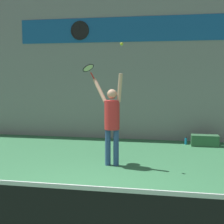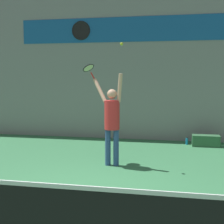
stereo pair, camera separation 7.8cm
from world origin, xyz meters
The scene contains 10 objects.
ground_plane centered at (0.00, 0.00, 0.00)m, with size 18.00×18.00×0.00m, color #387A4C.
back_wall centered at (0.00, 5.65, 2.50)m, with size 18.00×0.10×5.00m.
sponsor_banner centered at (0.00, 5.59, 3.65)m, with size 7.33×0.02×0.80m.
scoreboard_clock centered at (-1.58, 5.57, 3.65)m, with size 0.64×0.06×0.64m.
court_net centered at (0.00, -1.66, 0.50)m, with size 8.39×0.07×1.06m.
tennis_player centered at (0.09, 2.38, 1.14)m, with size 0.81×0.50×2.18m.
tennis_racket centered at (-0.55, 2.74, 2.30)m, with size 0.39×0.39×0.39m.
tennis_ball centered at (0.33, 2.30, 2.84)m, with size 0.07×0.07×0.07m.
water_bottle centered at (1.96, 5.05, 0.11)m, with size 0.07×0.07×0.24m.
equipment_bag centered at (2.52, 4.92, 0.17)m, with size 0.81×0.34×0.34m.
Camera 1 is at (1.40, -4.77, 2.11)m, focal length 50.00 mm.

